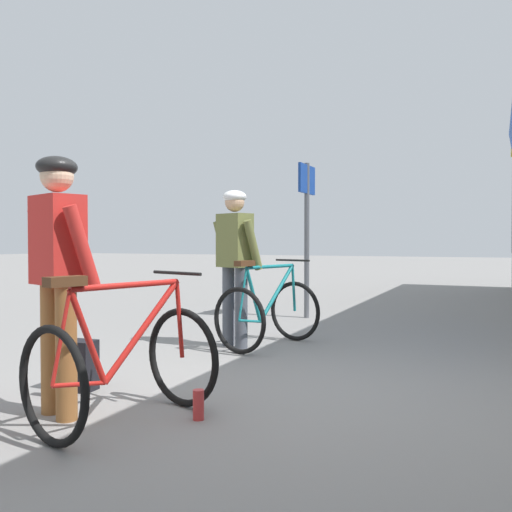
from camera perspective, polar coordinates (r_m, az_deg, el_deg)
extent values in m
plane|color=gray|center=(4.36, 4.90, -14.31)|extent=(80.00, 80.00, 0.00)
cylinder|color=#935B2D|center=(4.12, -20.39, -8.93)|extent=(0.14, 0.14, 0.90)
cylinder|color=#935B2D|center=(3.92, -19.00, -9.43)|extent=(0.14, 0.14, 0.90)
cube|color=red|center=(3.95, -19.81, 1.57)|extent=(0.44, 0.36, 0.60)
cylinder|color=red|center=(4.21, -20.85, 0.87)|extent=(0.18, 0.27, 0.56)
cylinder|color=red|center=(3.74, -17.52, 0.83)|extent=(0.18, 0.27, 0.56)
sphere|color=beige|center=(3.98, -19.86, 7.78)|extent=(0.22, 0.22, 0.22)
ellipsoid|color=black|center=(3.98, -19.87, 8.64)|extent=(0.33, 0.35, 0.14)
cylinder|color=#4C515B|center=(6.33, -2.86, -5.19)|extent=(0.14, 0.14, 0.90)
cylinder|color=#4C515B|center=(6.16, -1.53, -5.37)|extent=(0.14, 0.14, 0.90)
cube|color=olive|center=(6.20, -2.21, 1.62)|extent=(0.44, 0.37, 0.60)
cylinder|color=olive|center=(6.42, -3.46, 1.17)|extent=(0.18, 0.27, 0.56)
cylinder|color=olive|center=(6.03, -0.31, 1.14)|extent=(0.18, 0.27, 0.56)
sphere|color=tan|center=(6.22, -2.22, 5.58)|extent=(0.22, 0.22, 0.22)
ellipsoid|color=white|center=(6.22, -2.22, 6.14)|extent=(0.34, 0.35, 0.14)
torus|color=black|center=(4.08, -7.63, -10.31)|extent=(0.70, 0.24, 0.71)
torus|color=black|center=(3.48, -20.29, -12.47)|extent=(0.70, 0.24, 0.71)
cylinder|color=red|center=(3.80, -11.60, -7.39)|extent=(0.21, 0.63, 0.63)
cylinder|color=red|center=(3.69, -13.06, -2.95)|extent=(0.27, 0.83, 0.04)
cylinder|color=red|center=(3.55, -16.98, -8.06)|extent=(0.11, 0.27, 0.62)
cylinder|color=red|center=(3.58, -17.76, -12.50)|extent=(0.12, 0.36, 0.08)
cylinder|color=red|center=(3.45, -19.47, -7.91)|extent=(0.06, 0.14, 0.56)
cylinder|color=red|center=(4.01, -7.91, -6.52)|extent=(0.05, 0.09, 0.55)
cylinder|color=black|center=(3.96, -8.19, -1.75)|extent=(0.47, 0.15, 0.02)
cube|color=#4C2D19|center=(3.43, -19.09, -2.50)|extent=(0.16, 0.26, 0.06)
torus|color=black|center=(6.66, 4.02, -5.68)|extent=(0.70, 0.24, 0.71)
torus|color=black|center=(5.86, -1.74, -6.67)|extent=(0.70, 0.24, 0.71)
cylinder|color=#197A7F|center=(6.34, 2.18, -3.78)|extent=(0.21, 0.63, 0.63)
cylinder|color=#197A7F|center=(6.23, 1.53, -1.10)|extent=(0.26, 0.83, 0.04)
cylinder|color=#197A7F|center=(6.01, -0.26, -4.08)|extent=(0.11, 0.28, 0.62)
cylinder|color=#197A7F|center=(6.00, -0.62, -6.73)|extent=(0.12, 0.36, 0.08)
cylinder|color=#197A7F|center=(5.87, -1.36, -3.95)|extent=(0.06, 0.14, 0.56)
cylinder|color=#197A7F|center=(6.61, 3.90, -3.34)|extent=(0.05, 0.09, 0.55)
cylinder|color=black|center=(6.57, 3.78, -0.44)|extent=(0.47, 0.15, 0.02)
cube|color=#4C2D19|center=(5.87, -1.18, -0.77)|extent=(0.16, 0.26, 0.06)
cube|color=black|center=(4.72, -17.89, -10.67)|extent=(0.29, 0.20, 0.40)
cylinder|color=red|center=(3.83, -5.96, -15.03)|extent=(0.08, 0.08, 0.20)
cylinder|color=red|center=(4.62, -20.39, -12.10)|extent=(0.08, 0.08, 0.22)
cylinder|color=#595B60|center=(8.60, 5.26, 1.59)|extent=(0.08, 0.08, 2.40)
cube|color=#193F99|center=(8.65, 5.28, 7.89)|extent=(0.04, 0.70, 0.44)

